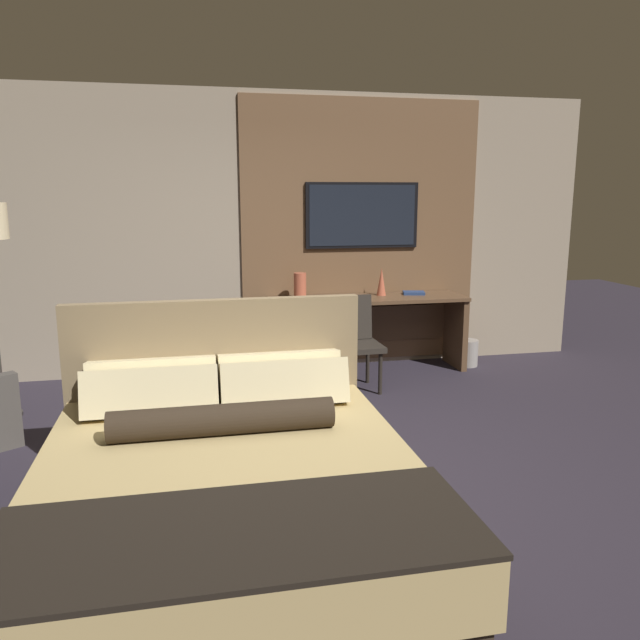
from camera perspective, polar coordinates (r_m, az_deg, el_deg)
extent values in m
plane|color=#28232D|center=(4.20, -2.50, -13.94)|extent=(16.00, 16.00, 0.00)
cube|color=gray|center=(6.38, -6.50, 7.80)|extent=(7.20, 0.06, 2.80)
cube|color=brown|center=(6.55, 3.78, 7.94)|extent=(2.49, 0.03, 2.70)
cube|color=#33281E|center=(3.36, -8.22, -18.83)|extent=(1.81, 2.09, 0.22)
cube|color=tan|center=(3.24, -8.35, -14.93)|extent=(1.87, 2.16, 0.29)
cube|color=black|center=(2.55, -7.37, -18.70)|extent=(1.89, 0.75, 0.02)
cube|color=#7F6B4C|center=(4.21, -9.43, -5.76)|extent=(1.91, 0.08, 1.13)
cube|color=beige|center=(4.06, -15.06, -5.41)|extent=(0.79, 0.23, 0.31)
cube|color=beige|center=(4.09, -3.74, -4.91)|extent=(0.79, 0.23, 0.31)
cube|color=beige|center=(3.86, -15.22, -6.31)|extent=(0.79, 0.25, 0.32)
cube|color=beige|center=(3.89, -3.29, -5.77)|extent=(0.79, 0.25, 0.32)
cylinder|color=#2D2319|center=(3.48, -8.85, -8.97)|extent=(1.22, 0.17, 0.17)
cube|color=brown|center=(6.34, 4.44, 1.94)|extent=(1.99, 0.55, 0.03)
cube|color=brown|center=(6.22, -4.19, -1.88)|extent=(0.06, 0.50, 0.74)
cube|color=brown|center=(6.74, 12.28, -1.06)|extent=(0.06, 0.50, 0.74)
cube|color=brown|center=(6.64, 3.78, -0.36)|extent=(1.87, 0.02, 0.37)
cube|color=black|center=(6.51, 3.88, 9.53)|extent=(1.19, 0.04, 0.67)
cube|color=black|center=(6.49, 3.93, 9.52)|extent=(1.12, 0.01, 0.61)
cube|color=#28231E|center=(5.76, 3.15, -2.43)|extent=(0.50, 0.48, 0.05)
cube|color=#28231E|center=(5.90, 2.61, 0.24)|extent=(0.45, 0.12, 0.42)
cylinder|color=black|center=(5.60, 1.77, -5.18)|extent=(0.04, 0.04, 0.39)
cylinder|color=black|center=(5.71, 5.53, -4.90)|extent=(0.04, 0.04, 0.39)
cylinder|color=black|center=(5.94, 0.81, -4.20)|extent=(0.04, 0.04, 0.39)
cylinder|color=black|center=(6.05, 4.38, -3.95)|extent=(0.04, 0.04, 0.39)
cylinder|color=#282623|center=(5.80, -26.88, -7.74)|extent=(0.28, 0.28, 0.03)
cone|color=#B2563D|center=(6.45, 5.64, 3.52)|extent=(0.10, 0.10, 0.28)
cylinder|color=#B2563D|center=(6.22, -1.84, 3.15)|extent=(0.12, 0.12, 0.26)
cube|color=navy|center=(6.57, 8.57, 2.47)|extent=(0.25, 0.20, 0.03)
cylinder|color=gray|center=(6.82, 13.33, -2.93)|extent=(0.22, 0.22, 0.28)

